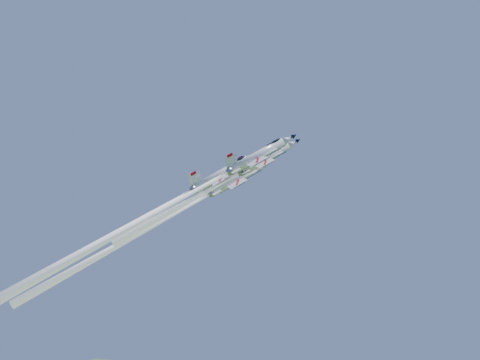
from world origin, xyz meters
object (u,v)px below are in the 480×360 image
at_px(jet_lead, 215,187).
at_px(jet_slot, 140,220).
at_px(jet_right, 153,214).
at_px(jet_left, 157,224).

bearing_deg(jet_lead, jet_slot, -96.78).
xyz_separation_m(jet_lead, jet_right, (-6.20, -12.13, -6.45)).
height_order(jet_lead, jet_left, jet_lead).
bearing_deg(jet_lead, jet_left, -140.38).
distance_m(jet_lead, jet_slot, 16.29).
distance_m(jet_lead, jet_right, 15.07).
bearing_deg(jet_slot, jet_lead, 83.22).
distance_m(jet_left, jet_right, 17.38).
relative_size(jet_lead, jet_right, 0.65).
xyz_separation_m(jet_lead, jet_left, (-15.80, 2.36, -6.63)).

